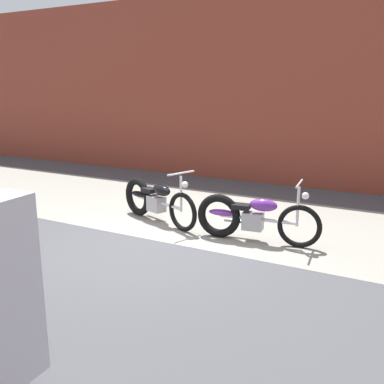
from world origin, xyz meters
name	(u,v)px	position (x,y,z in m)	size (l,w,h in m)	color
ground_plane	(155,241)	(0.00, 0.00, 0.00)	(80.00, 80.00, 0.00)	#47474C
sidewalk_slab	(204,213)	(0.00, 1.75, 0.00)	(36.00, 3.50, 0.01)	gray
brick_building_wall	(266,88)	(0.00, 5.20, 2.38)	(36.00, 0.50, 4.77)	brown
motorcycle_black	(154,200)	(-0.61, 0.91, 0.40)	(1.93, 0.88, 1.03)	black
motorcycle_purple	(248,217)	(1.31, 0.71, 0.40)	(2.00, 0.58, 1.03)	black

